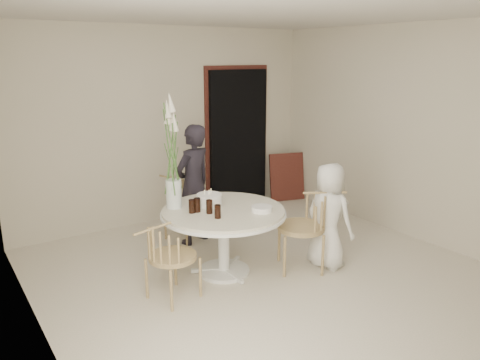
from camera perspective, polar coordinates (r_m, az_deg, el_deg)
ground at (r=5.23m, az=2.84°, el=-11.22°), size 4.50×4.50×0.00m
room_shell at (r=4.74m, az=3.10°, el=6.65°), size 4.50×4.50×4.50m
doorway at (r=7.25m, az=-0.24°, el=5.00°), size 1.00×0.10×2.10m
door_trim at (r=7.27m, az=-0.41°, el=5.51°), size 1.12×0.03×2.22m
table at (r=4.99m, az=-2.03°, el=-4.81°), size 1.33×1.33×0.73m
picture_frame at (r=7.68m, az=5.73°, el=0.39°), size 0.60×0.34×0.77m
chair_far at (r=6.09m, az=-7.53°, el=-2.28°), size 0.54×0.56×0.79m
chair_right at (r=5.17m, az=8.84°, el=-4.70°), size 0.67×0.66×0.90m
chair_left at (r=4.50m, az=-9.35°, el=-8.65°), size 0.54×0.51×0.80m
girl at (r=5.82m, az=-5.70°, el=-0.57°), size 0.63×0.51×1.51m
boy at (r=5.24m, az=10.76°, el=-4.34°), size 0.48×0.64×1.19m
birthday_cake at (r=5.05m, az=-3.77°, el=-2.45°), size 0.27×0.27×0.18m
cola_tumbler_a at (r=4.81m, az=-3.76°, el=-3.28°), size 0.07×0.07×0.14m
cola_tumbler_b at (r=4.67m, az=-2.74°, el=-3.87°), size 0.08×0.08×0.14m
cola_tumbler_c at (r=4.84m, az=-5.89°, el=-3.21°), size 0.08×0.08×0.14m
cola_tumbler_d at (r=4.87m, az=-5.24°, el=-3.05°), size 0.08×0.08×0.15m
plate_stack at (r=4.88m, az=2.66°, el=-3.53°), size 0.29×0.29×0.05m
flower_vase at (r=4.92m, az=-8.23°, el=2.28°), size 0.16×0.16×1.22m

